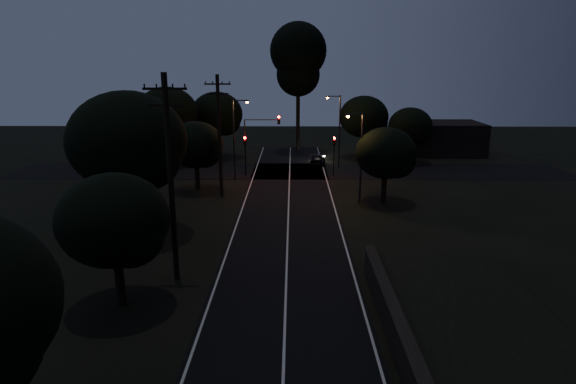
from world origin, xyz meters
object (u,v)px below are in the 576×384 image
object	(u,v)px
tall_pine	(298,59)
streetlight_c	(359,152)
signal_right	(334,149)
utility_pole_mid	(170,177)
streetlight_b	(338,126)
utility_pole_far	(219,134)
streetlight_a	(236,134)
car	(318,159)
signal_left	(245,149)
signal_mast	(261,134)

from	to	relation	value
tall_pine	streetlight_c	xyz separation A→B (m)	(4.83, -25.00, -7.57)
tall_pine	signal_right	size ratio (longest dim) A/B	4.03
utility_pole_mid	streetlight_b	bearing A→B (deg)	68.70
streetlight_c	utility_pole_far	bearing A→B (deg)	170.40
streetlight_a	car	bearing A→B (deg)	41.21
signal_left	streetlight_a	distance (m)	2.77
signal_right	signal_mast	xyz separation A→B (m)	(-7.51, 0.00, 1.50)
utility_pole_far	signal_right	xyz separation A→B (m)	(10.60, 7.99, -2.65)
utility_pole_mid	signal_mast	world-z (taller)	utility_pole_mid
tall_pine	car	xyz separation A→B (m)	(2.20, -9.55, -11.26)
utility_pole_mid	streetlight_a	xyz separation A→B (m)	(0.69, 23.00, -1.10)
signal_right	signal_mast	bearing A→B (deg)	179.97
signal_left	streetlight_a	size ratio (longest dim) A/B	0.51
tall_pine	streetlight_a	size ratio (longest dim) A/B	2.07
signal_left	streetlight_c	bearing A→B (deg)	-43.76
streetlight_b	car	xyz separation A→B (m)	(-2.11, 1.45, -3.98)
signal_right	streetlight_b	world-z (taller)	streetlight_b
streetlight_b	signal_mast	bearing A→B (deg)	-154.01
signal_left	car	distance (m)	9.77
utility_pole_far	streetlight_a	distance (m)	6.10
utility_pole_mid	car	distance (m)	32.21
utility_pole_mid	streetlight_c	size ratio (longest dim) A/B	1.47
utility_pole_mid	streetlight_c	distance (m)	19.15
streetlight_b	utility_pole_mid	bearing A→B (deg)	-111.30
tall_pine	signal_left	bearing A→B (deg)	-110.46
streetlight_c	streetlight_b	bearing A→B (deg)	92.14
tall_pine	streetlight_b	size ratio (longest dim) A/B	2.07
utility_pole_far	signal_mast	size ratio (longest dim) A/B	1.68
utility_pole_far	car	distance (m)	16.99
signal_mast	car	size ratio (longest dim) A/B	1.62
utility_pole_far	streetlight_a	world-z (taller)	utility_pole_far
tall_pine	streetlight_c	world-z (taller)	tall_pine
streetlight_c	car	distance (m)	16.10
tall_pine	signal_right	bearing A→B (deg)	-76.51
utility_pole_mid	streetlight_b	world-z (taller)	utility_pole_mid
utility_pole_mid	streetlight_b	size ratio (longest dim) A/B	1.38
tall_pine	utility_pole_far	bearing A→B (deg)	-106.93
signal_right	streetlight_a	bearing A→B (deg)	-168.66
signal_left	streetlight_a	world-z (taller)	streetlight_a
streetlight_a	tall_pine	bearing A→B (deg)	69.64
streetlight_a	streetlight_c	distance (m)	13.72
tall_pine	signal_mast	world-z (taller)	tall_pine
streetlight_a	streetlight_b	distance (m)	12.19
signal_right	signal_mast	distance (m)	7.66
signal_left	streetlight_c	world-z (taller)	streetlight_c
streetlight_c	streetlight_a	bearing A→B (deg)	144.31
signal_right	streetlight_c	xyz separation A→B (m)	(1.23, -9.99, 1.51)
streetlight_a	streetlight_c	xyz separation A→B (m)	(11.14, -8.00, -0.29)
signal_right	streetlight_a	size ratio (longest dim) A/B	0.51
signal_right	streetlight_b	bearing A→B (deg)	80.00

